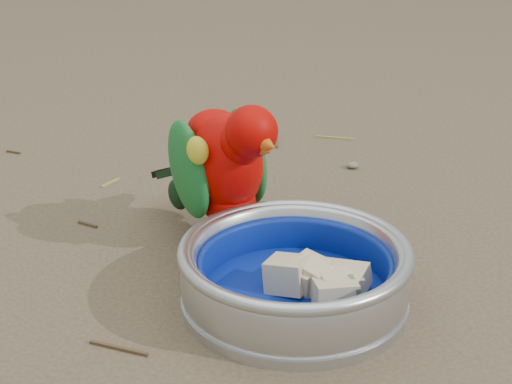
{
  "coord_description": "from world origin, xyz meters",
  "views": [
    {
      "loc": [
        -0.09,
        -0.67,
        0.38
      ],
      "look_at": [
        -0.03,
        0.04,
        0.08
      ],
      "focal_mm": 55.0,
      "sensor_mm": 36.0,
      "label": 1
    }
  ],
  "objects": [
    {
      "name": "food_bowl",
      "position": [
        -0.0,
        -0.04,
        0.01
      ],
      "size": [
        0.21,
        0.21,
        0.02
      ],
      "primitive_type": "cylinder",
      "color": "#B2B2BA",
      "rests_on": "ground"
    },
    {
      "name": "ground",
      "position": [
        0.0,
        0.0,
        0.0
      ],
      "size": [
        60.0,
        60.0,
        0.0
      ],
      "primitive_type": "plane",
      "color": "brown"
    },
    {
      "name": "bowl_wall",
      "position": [
        -0.0,
        -0.04,
        0.04
      ],
      "size": [
        0.21,
        0.21,
        0.04
      ],
      "primitive_type": null,
      "color": "#B2B2BA",
      "rests_on": "food_bowl"
    },
    {
      "name": "lory_parrot",
      "position": [
        -0.06,
        0.09,
        0.08
      ],
      "size": [
        0.18,
        0.22,
        0.16
      ],
      "primitive_type": null,
      "rotation": [
        0.0,
        0.0,
        -2.62
      ],
      "color": "#AE0300",
      "rests_on": "ground"
    },
    {
      "name": "fruit_wedges",
      "position": [
        -0.0,
        -0.04,
        0.03
      ],
      "size": [
        0.13,
        0.13,
        0.03
      ],
      "primitive_type": null,
      "color": "#CDB88C",
      "rests_on": "food_bowl"
    },
    {
      "name": "ground_debris",
      "position": [
        0.03,
        0.09,
        0.0
      ],
      "size": [
        0.9,
        0.8,
        0.01
      ],
      "primitive_type": null,
      "color": "olive",
      "rests_on": "ground"
    }
  ]
}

